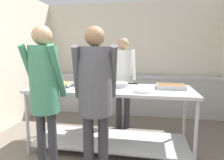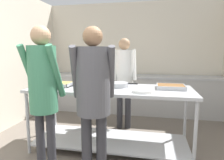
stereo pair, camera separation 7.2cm
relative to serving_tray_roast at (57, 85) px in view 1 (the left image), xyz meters
The scene contains 12 objects.
wall_rear 2.48m from the serving_tray_roast, 69.08° to the left, with size 4.36×0.06×2.65m.
back_counter 2.17m from the serving_tray_roast, 65.50° to the left, with size 4.20×0.65×0.89m.
serving_counter 0.89m from the serving_tray_roast, ahead, with size 2.33×0.89×0.93m.
serving_tray_roast is the anchor object (origin of this frame).
serving_tray_vegetables 0.49m from the serving_tray_roast, 22.32° to the left, with size 0.40×0.34×0.05m.
sauce_pan 0.92m from the serving_tray_roast, ahead, with size 0.45×0.31×0.06m.
plate_stack 1.33m from the serving_tray_roast, ahead, with size 0.27×0.27×0.04m.
serving_tray_greens 1.69m from the serving_tray_roast, ahead, with size 0.39×0.34×0.05m.
guest_serving_left 1.13m from the serving_tray_roast, 43.63° to the right, with size 0.52×0.42×1.71m.
guest_serving_right 0.88m from the serving_tray_roast, 72.82° to the right, with size 0.40×0.33×1.72m.
cook_behind_counter 1.24m from the serving_tray_roast, 43.34° to the left, with size 0.49×0.39×1.69m.
water_bottle 2.17m from the serving_tray_roast, 62.74° to the left, with size 0.08×0.08×0.28m.
Camera 1 is at (0.49, -1.03, 1.45)m, focal length 32.00 mm.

